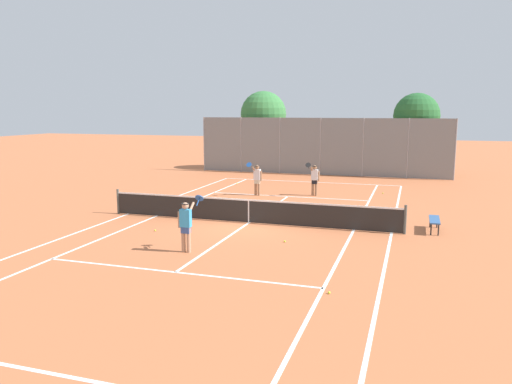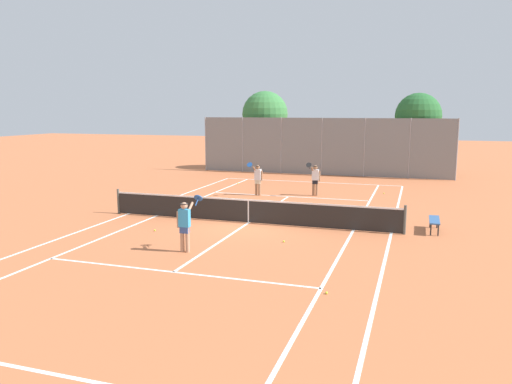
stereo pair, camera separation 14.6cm
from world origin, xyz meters
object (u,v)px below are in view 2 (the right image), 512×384
object	(u,v)px
player_far_right	(315,178)
tree_behind_right	(419,117)
loose_tennis_ball_1	(384,193)
courtside_bench	(434,221)
loose_tennis_ball_3	(284,241)
player_near_side	(185,223)
loose_tennis_ball_4	(238,183)
tennis_net	(248,210)
tree_behind_left	(266,116)
loose_tennis_ball_2	(327,293)
loose_tennis_ball_0	(155,230)
player_far_left	(258,178)

from	to	relation	value
player_far_right	tree_behind_right	size ratio (longest dim) A/B	0.32
loose_tennis_ball_1	courtside_bench	size ratio (longest dim) A/B	0.04
player_far_right	loose_tennis_ball_3	size ratio (longest dim) A/B	26.88
player_near_side	loose_tennis_ball_4	xyz separation A→B (m)	(-3.42, 14.19, -0.89)
player_far_right	loose_tennis_ball_1	world-z (taller)	player_far_right
tennis_net	loose_tennis_ball_4	bearing A→B (deg)	112.38
loose_tennis_ball_1	loose_tennis_ball_4	bearing A→B (deg)	173.79
loose_tennis_ball_1	tree_behind_left	bearing A→B (deg)	136.21
tennis_net	tree_behind_right	world-z (taller)	tree_behind_right
loose_tennis_ball_3	loose_tennis_ball_2	bearing A→B (deg)	-62.71
loose_tennis_ball_3	tree_behind_left	size ratio (longest dim) A/B	0.01
player_near_side	loose_tennis_ball_0	world-z (taller)	player_near_side
player_near_side	tree_behind_left	bearing A→B (deg)	100.57
player_near_side	courtside_bench	distance (m)	9.22
loose_tennis_ball_3	tree_behind_left	distance (m)	21.64
player_near_side	tree_behind_right	xyz separation A→B (m)	(6.82, 21.64, 3.00)
player_far_left	loose_tennis_ball_1	size ratio (longest dim) A/B	26.88
player_far_right	loose_tennis_ball_3	distance (m)	9.56
loose_tennis_ball_4	courtside_bench	size ratio (longest dim) A/B	0.04
player_far_right	tree_behind_right	xyz separation A→B (m)	(4.99, 10.09, 3.00)
loose_tennis_ball_0	loose_tennis_ball_4	distance (m)	12.12
player_near_side	player_far_right	xyz separation A→B (m)	(1.83, 11.55, 0.00)
loose_tennis_ball_4	tree_behind_left	xyz separation A→B (m)	(-0.73, 8.04, 3.95)
player_far_right	courtside_bench	bearing A→B (deg)	-47.70
tennis_net	loose_tennis_ball_3	bearing A→B (deg)	-49.00
loose_tennis_ball_0	courtside_bench	size ratio (longest dim) A/B	0.04
loose_tennis_ball_3	courtside_bench	size ratio (longest dim) A/B	0.04
player_far_right	loose_tennis_ball_2	size ratio (longest dim) A/B	26.88
player_far_right	loose_tennis_ball_0	distance (m)	10.33
tennis_net	player_near_side	world-z (taller)	player_near_side
loose_tennis_ball_0	courtside_bench	xyz separation A→B (m)	(9.84, 3.14, 0.38)
player_far_right	tree_behind_left	distance (m)	12.61
player_far_right	loose_tennis_ball_2	xyz separation A→B (m)	(3.08, -13.81, -0.89)
loose_tennis_ball_1	tree_behind_left	size ratio (longest dim) A/B	0.01
tennis_net	loose_tennis_ball_0	xyz separation A→B (m)	(-2.86, -2.36, -0.48)
loose_tennis_ball_3	tree_behind_left	xyz separation A→B (m)	(-6.82, 20.16, 3.95)
tree_behind_right	loose_tennis_ball_2	bearing A→B (deg)	-94.57
tennis_net	loose_tennis_ball_4	distance (m)	10.50
player_far_left	courtside_bench	size ratio (longest dim) A/B	1.18
tennis_net	player_far_left	xyz separation A→B (m)	(-1.63, 6.25, 0.42)
player_far_left	loose_tennis_ball_3	distance (m)	9.47
tree_behind_right	courtside_bench	bearing A→B (deg)	-87.42
tennis_net	loose_tennis_ball_1	size ratio (longest dim) A/B	181.82
tree_behind_left	loose_tennis_ball_1	bearing A→B (deg)	-43.79
loose_tennis_ball_1	loose_tennis_ball_0	bearing A→B (deg)	-124.03
player_near_side	loose_tennis_ball_4	size ratio (longest dim) A/B	26.88
player_far_left	player_far_right	size ratio (longest dim) A/B	1.00
player_far_right	courtside_bench	distance (m)	8.52
loose_tennis_ball_0	player_far_left	bearing A→B (deg)	81.84
loose_tennis_ball_4	tree_behind_left	distance (m)	8.99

